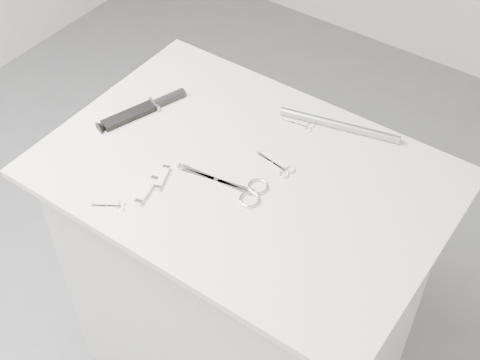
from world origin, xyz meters
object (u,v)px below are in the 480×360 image
Objects in this scene: embroidery_scissors_a at (280,168)px; pocket_knife_a at (162,178)px; large_shears at (240,188)px; embroidery_scissors_b at (303,126)px; metal_rail at (339,125)px; plinth at (244,282)px; pocket_knife_b at (147,190)px; sheathed_knife at (148,107)px; tiny_scissors at (113,206)px.

pocket_knife_a is (-0.22, -0.20, 0.00)m from embroidery_scissors_a.
embroidery_scissors_a is at bearing 61.73° from large_shears.
metal_rail reaches higher than embroidery_scissors_b.
metal_rail reaches higher than plinth.
embroidery_scissors_a and embroidery_scissors_b have the same top height.
plinth is at bearing -68.14° from pocket_knife_a.
metal_rail is at bearing 66.43° from large_shears.
metal_rail is at bearing -42.66° from pocket_knife_b.
plinth is at bearing -129.21° from embroidery_scissors_a.
sheathed_knife is (-0.38, -0.19, 0.01)m from embroidery_scissors_b.
large_shears is 2.90× the size of pocket_knife_a.
plinth is 2.77× the size of metal_rail.
embroidery_scissors_a is 0.34m from pocket_knife_b.
large_shears is 0.28m from embroidery_scissors_b.
embroidery_scissors_a is 1.18× the size of pocket_knife_b.
large_shears is 0.22m from pocket_knife_b.
embroidery_scissors_a is 0.42m from sheathed_knife.
sheathed_knife reaches higher than pocket_knife_a.
tiny_scissors is (-0.25, -0.34, -0.00)m from embroidery_scissors_a.
sheathed_knife reaches higher than tiny_scissors.
tiny_scissors is (-0.19, -0.28, 0.47)m from plinth.
pocket_knife_a is at bearing 41.58° from tiny_scissors.
metal_rail is at bearing 86.48° from embroidery_scissors_a.
pocket_knife_b is at bearing -123.49° from embroidery_scissors_b.
large_shears is 0.72× the size of metal_rail.
large_shears is 0.39m from sheathed_knife.
large_shears is at bearing -85.63° from pocket_knife_a.
embroidery_scissors_b is at bearing -150.30° from metal_rail.
metal_rail is (0.46, 0.24, 0.00)m from sheathed_knife.
sheathed_knife reaches higher than embroidery_scissors_b.
sheathed_knife reaches higher than embroidery_scissors_a.
tiny_scissors is 0.09m from pocket_knife_b.
plinth is at bearing -77.17° from sheathed_knife.
sheathed_knife is 0.31m from pocket_knife_b.
embroidery_scissors_b is 0.10m from metal_rail.
embroidery_scissors_b is at bearing -44.38° from sheathed_knife.
embroidery_scissors_b is 1.17× the size of tiny_scissors.
embroidery_scissors_b is 0.41m from pocket_knife_a.
sheathed_knife is at bearing -168.81° from embroidery_scissors_a.
pocket_knife_b is at bearing -120.28° from sheathed_knife.
sheathed_knife is at bearing 26.88° from pocket_knife_a.
large_shears is at bearing -100.84° from embroidery_scissors_a.
sheathed_knife reaches higher than plinth.
pocket_knife_b reaches higher than pocket_knife_a.
plinth is 7.92× the size of embroidery_scissors_a.
large_shears is 3.09× the size of tiny_scissors.
sheathed_knife is 3.10× the size of pocket_knife_a.
pocket_knife_a is at bearing -126.15° from embroidery_scissors_b.
tiny_scissors is 0.30× the size of sheathed_knife.
embroidery_scissors_b reaches higher than plinth.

